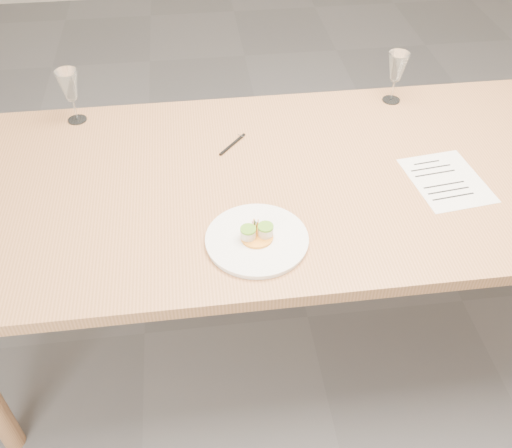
{
  "coord_description": "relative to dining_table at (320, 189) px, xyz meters",
  "views": [
    {
      "loc": [
        -0.4,
        -1.42,
        1.88
      ],
      "look_at": [
        -0.25,
        -0.27,
        0.8
      ],
      "focal_mm": 40.0,
      "sensor_mm": 36.0,
      "label": 1
    }
  ],
  "objects": [
    {
      "name": "recipe_sheet",
      "position": [
        0.38,
        -0.09,
        0.07
      ],
      "size": [
        0.25,
        0.3,
        0.0
      ],
      "rotation": [
        0.0,
        0.0,
        0.12
      ],
      "color": "white",
      "rests_on": "dining_table"
    },
    {
      "name": "wine_glass_1",
      "position": [
        0.35,
        0.41,
        0.2
      ],
      "size": [
        0.08,
        0.08,
        0.19
      ],
      "color": "white",
      "rests_on": "dining_table"
    },
    {
      "name": "dining_table",
      "position": [
        0.0,
        0.0,
        0.0
      ],
      "size": [
        2.4,
        1.0,
        0.75
      ],
      "color": "tan",
      "rests_on": "ground"
    },
    {
      "name": "wine_glass_0",
      "position": [
        -0.81,
        0.42,
        0.2
      ],
      "size": [
        0.08,
        0.08,
        0.19
      ],
      "color": "white",
      "rests_on": "dining_table"
    },
    {
      "name": "ballpoint_pen",
      "position": [
        -0.27,
        0.19,
        0.07
      ],
      "size": [
        0.1,
        0.11,
        0.01
      ],
      "rotation": [
        0.0,
        0.0,
        0.86
      ],
      "color": "black",
      "rests_on": "dining_table"
    },
    {
      "name": "ground",
      "position": [
        0.0,
        0.0,
        -0.68
      ],
      "size": [
        7.0,
        7.0,
        0.0
      ],
      "primitive_type": "plane",
      "color": "slate",
      "rests_on": "ground"
    },
    {
      "name": "dinner_plate",
      "position": [
        -0.25,
        -0.29,
        0.08
      ],
      "size": [
        0.29,
        0.29,
        0.08
      ],
      "rotation": [
        0.0,
        0.0,
        0.33
      ],
      "color": "white",
      "rests_on": "dining_table"
    }
  ]
}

